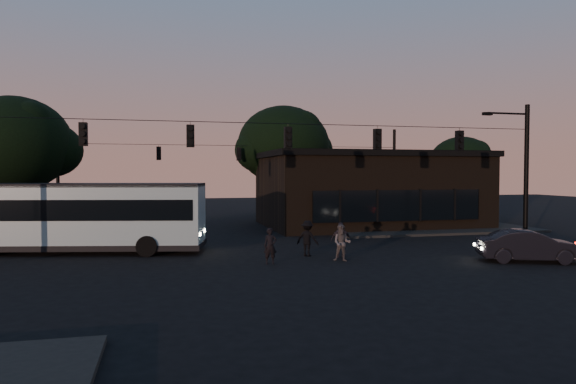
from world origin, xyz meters
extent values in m
plane|color=black|center=(0.00, 0.00, 0.00)|extent=(120.00, 120.00, 0.00)
cube|color=black|center=(12.00, 14.00, 0.07)|extent=(14.00, 10.00, 0.15)
cube|color=black|center=(-14.00, 14.00, 0.07)|extent=(14.00, 10.00, 0.15)
cube|color=black|center=(9.00, 16.00, 2.50)|extent=(15.00, 10.00, 5.00)
cube|color=black|center=(9.00, 16.00, 5.20)|extent=(15.40, 10.40, 0.40)
cube|color=black|center=(9.00, 10.88, 1.80)|extent=(11.50, 0.18, 2.00)
cylinder|color=black|center=(4.00, 22.00, 2.00)|extent=(0.44, 0.44, 4.00)
ellipsoid|color=black|center=(4.00, 22.00, 6.20)|extent=(7.60, 7.60, 6.46)
cylinder|color=black|center=(18.00, 18.00, 1.50)|extent=(0.44, 0.44, 3.00)
ellipsoid|color=black|center=(18.00, 18.00, 4.65)|extent=(5.20, 5.20, 4.42)
cylinder|color=black|center=(-14.00, 13.00, 1.80)|extent=(0.44, 0.44, 3.60)
ellipsoid|color=black|center=(-14.00, 13.00, 5.58)|extent=(6.40, 6.40, 5.44)
cylinder|color=black|center=(13.00, 4.00, 3.75)|extent=(0.24, 0.24, 7.50)
cylinder|color=black|center=(0.00, 4.00, 6.20)|extent=(26.00, 0.03, 0.03)
cube|color=black|center=(-9.00, 4.00, 5.55)|extent=(0.34, 0.30, 1.00)
cube|color=black|center=(-4.50, 4.00, 5.55)|extent=(0.34, 0.30, 1.00)
cube|color=black|center=(0.00, 4.00, 5.55)|extent=(0.34, 0.30, 1.00)
cube|color=black|center=(4.50, 4.00, 5.55)|extent=(0.34, 0.30, 1.00)
cube|color=black|center=(9.00, 4.00, 5.55)|extent=(0.34, 0.30, 1.00)
cylinder|color=black|center=(-13.00, 20.00, 3.75)|extent=(0.24, 0.24, 7.50)
cylinder|color=black|center=(13.00, 20.00, 3.75)|extent=(0.24, 0.24, 7.50)
cylinder|color=black|center=(0.00, 20.00, 6.00)|extent=(26.00, 0.03, 0.03)
cube|color=black|center=(-6.00, 20.00, 5.35)|extent=(0.34, 0.30, 1.00)
cube|color=black|center=(0.00, 20.00, 5.35)|extent=(0.34, 0.30, 1.00)
cube|color=black|center=(6.00, 20.00, 5.35)|extent=(0.34, 0.30, 1.00)
cube|color=#8DACB3|center=(-9.69, 7.24, 1.90)|extent=(12.22, 5.09, 2.82)
cube|color=black|center=(-9.69, 7.24, 2.17)|extent=(11.76, 5.03, 0.97)
cube|color=black|center=(-9.69, 7.24, 3.30)|extent=(12.22, 5.09, 0.16)
cube|color=black|center=(-9.69, 7.24, 0.38)|extent=(12.33, 5.17, 0.27)
cylinder|color=black|center=(-13.50, 9.42, 0.49)|extent=(1.01, 0.46, 0.97)
cylinder|color=black|center=(-6.47, 5.18, 0.49)|extent=(1.01, 0.46, 0.97)
cylinder|color=black|center=(-5.92, 7.83, 0.49)|extent=(1.01, 0.46, 0.97)
imported|color=black|center=(9.85, -0.23, 0.70)|extent=(4.50, 2.88, 1.40)
imported|color=black|center=(-1.27, 1.98, 0.77)|extent=(0.59, 0.41, 1.55)
imported|color=#544D4D|center=(1.94, 1.90, 0.81)|extent=(0.98, 0.90, 1.62)
imported|color=#262028|center=(2.23, 2.84, 0.81)|extent=(1.02, 0.61, 1.63)
imported|color=black|center=(0.84, 3.60, 0.83)|extent=(1.23, 1.15, 1.66)
camera|label=1|loc=(-5.71, -19.39, 3.90)|focal=32.00mm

